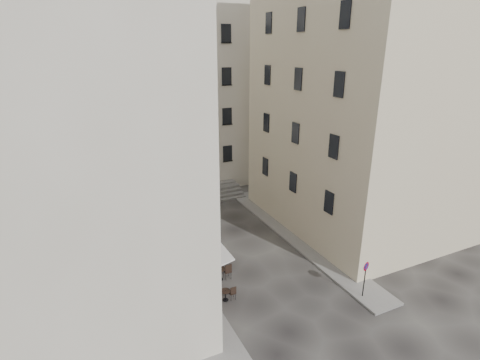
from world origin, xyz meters
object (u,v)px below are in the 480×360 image
no_parking_sign (365,273)px  pedestrian (202,263)px  bistro_table_b (219,273)px  bistro_table_a (225,294)px

no_parking_sign → pedestrian: 9.27m
pedestrian → no_parking_sign: bearing=112.3°
bistro_table_b → bistro_table_a: bearing=-102.8°
bistro_table_a → bistro_table_b: size_ratio=0.82×
no_parking_sign → bistro_table_b: bearing=125.9°
no_parking_sign → pedestrian: size_ratio=1.41×
bistro_table_a → bistro_table_b: bistro_table_b is taller
bistro_table_a → pedestrian: size_ratio=0.72×
bistro_table_a → pedestrian: pedestrian is taller
bistro_table_a → bistro_table_b: 1.93m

